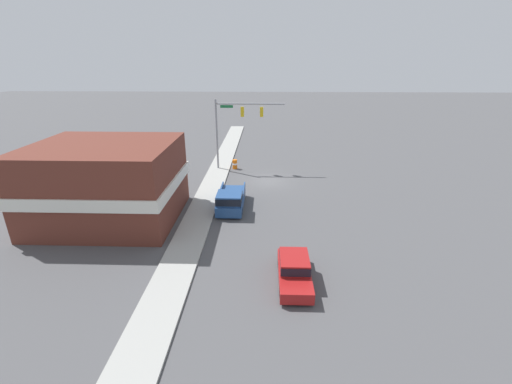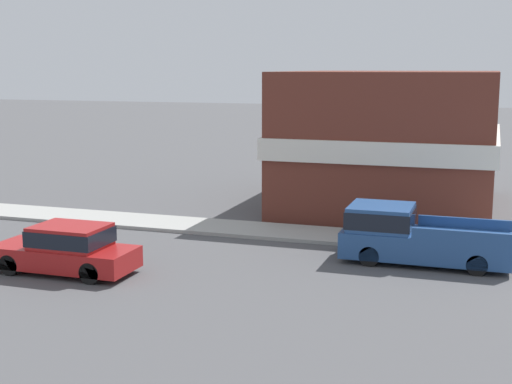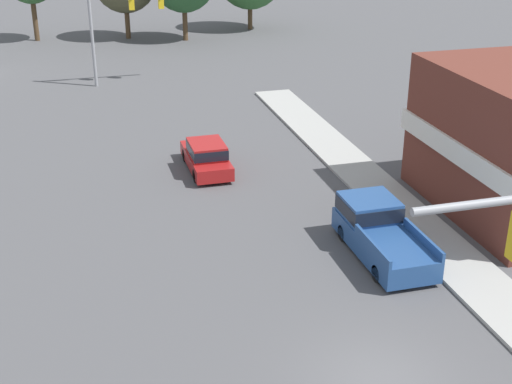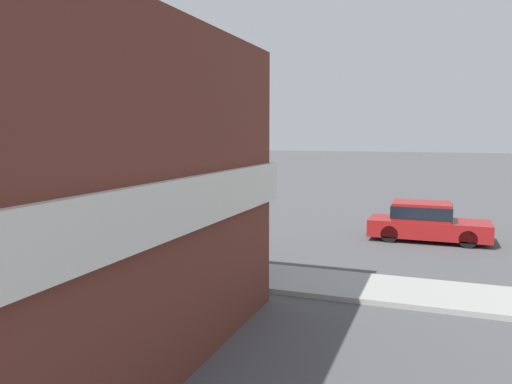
% 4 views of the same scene
% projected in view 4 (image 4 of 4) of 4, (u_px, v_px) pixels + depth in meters
% --- Properties ---
extents(ground_plane, '(200.00, 200.00, 0.00)m').
position_uv_depth(ground_plane, '(51.00, 220.00, 24.34)').
color(ground_plane, '#4C4C4F').
extents(car_lead, '(1.81, 4.56, 1.53)m').
position_uv_depth(car_lead, '(426.00, 221.00, 19.65)').
color(car_lead, black).
rests_on(car_lead, ground).
extents(pickup_truck_parked, '(2.15, 5.37, 1.84)m').
position_uv_depth(pickup_truck_parked, '(142.00, 222.00, 18.70)').
color(pickup_truck_parked, black).
rests_on(pickup_truck_parked, ground).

